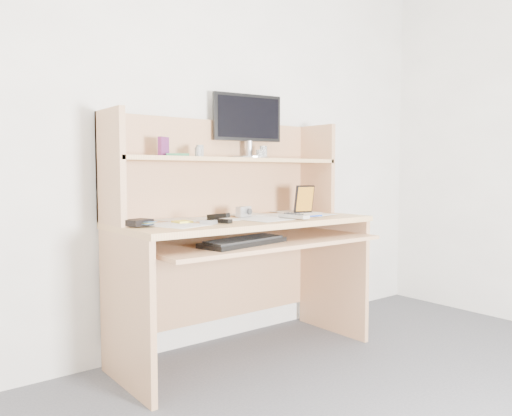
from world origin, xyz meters
TOP-DOWN VIEW (x-y plane):
  - back_wall at (0.00, 1.80)m, footprint 3.60×0.04m
  - desk at (0.00, 1.56)m, footprint 1.40×0.70m
  - paper_clutter at (0.00, 1.48)m, footprint 1.32×0.54m
  - keyboard at (-0.17, 1.26)m, footprint 0.49×0.25m
  - tv_remote at (0.20, 1.31)m, footprint 0.06×0.19m
  - flip_phone at (-0.31, 1.36)m, footprint 0.07×0.09m
  - stapler at (-0.23, 1.39)m, footprint 0.07×0.14m
  - wallet at (-0.62, 1.47)m, footprint 0.13×0.12m
  - sticky_note_pad at (-0.37, 1.51)m, footprint 0.09×0.09m
  - digital_camera at (0.03, 1.54)m, footprint 0.10×0.06m
  - game_case at (0.48, 1.53)m, footprint 0.12×0.04m
  - blue_pen at (0.34, 1.30)m, footprint 0.13×0.01m
  - card_box at (-0.39, 1.65)m, footprint 0.07×0.06m
  - shelf_book at (-0.32, 1.64)m, footprint 0.17×0.19m
  - chip_stack_a at (-0.22, 1.59)m, footprint 0.04×0.04m
  - chip_stack_b at (-0.19, 1.63)m, footprint 0.05×0.05m
  - chip_stack_c at (0.19, 1.60)m, footprint 0.05×0.05m
  - chip_stack_d at (0.25, 1.63)m, footprint 0.05×0.05m
  - monitor at (0.18, 1.70)m, footprint 0.44×0.22m

SIDE VIEW (x-z plane):
  - keyboard at x=-0.17m, z-range 0.65..0.68m
  - desk at x=0.00m, z-range 0.04..1.34m
  - paper_clutter at x=0.00m, z-range 0.75..0.76m
  - sticky_note_pad at x=-0.37m, z-range 0.75..0.76m
  - blue_pen at x=0.34m, z-range 0.76..0.76m
  - tv_remote at x=0.20m, z-range 0.76..0.77m
  - flip_phone at x=-0.31m, z-range 0.76..0.78m
  - wallet at x=-0.62m, z-range 0.76..0.78m
  - stapler at x=-0.23m, z-range 0.76..0.80m
  - digital_camera at x=0.03m, z-range 0.76..0.81m
  - game_case at x=0.48m, z-range 0.76..0.92m
  - shelf_book at x=-0.32m, z-range 1.08..1.10m
  - chip_stack_c at x=0.19m, z-range 1.08..1.13m
  - chip_stack_a at x=-0.22m, z-range 1.08..1.13m
  - chip_stack_b at x=-0.19m, z-range 1.08..1.15m
  - chip_stack_d at x=0.25m, z-range 1.08..1.16m
  - card_box at x=-0.39m, z-range 1.08..1.18m
  - back_wall at x=0.00m, z-range 0.00..2.50m
  - monitor at x=0.18m, z-range 1.09..1.47m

